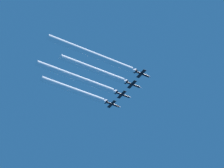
% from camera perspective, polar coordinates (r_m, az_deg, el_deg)
% --- Properties ---
extents(jet_far_left, '(8.91, 12.98, 3.12)m').
position_cam_1_polar(jet_far_left, '(404.02, 0.07, -1.95)').
color(jet_far_left, black).
extents(jet_inner_left, '(8.91, 12.98, 3.12)m').
position_cam_1_polar(jet_inner_left, '(396.86, 1.04, -1.04)').
color(jet_inner_left, black).
extents(jet_center, '(8.91, 12.98, 3.12)m').
position_cam_1_polar(jet_center, '(387.78, 2.02, -0.07)').
color(jet_center, black).
extents(jet_inner_right, '(8.91, 12.98, 3.12)m').
position_cam_1_polar(jet_inner_right, '(380.05, 2.90, 0.94)').
color(jet_inner_right, black).
extents(smoke_trail_far_left, '(3.74, 47.22, 3.74)m').
position_cam_1_polar(smoke_trail_far_left, '(392.89, -3.63, -0.62)').
color(smoke_trail_far_left, white).
extents(smoke_trail_inner_left, '(3.74, 56.84, 3.74)m').
position_cam_1_polar(smoke_trail_inner_left, '(383.79, -3.34, 0.57)').
color(smoke_trail_inner_left, white).
extents(smoke_trail_center, '(3.74, 46.70, 3.74)m').
position_cam_1_polar(smoke_trail_center, '(376.22, -1.75, 1.36)').
color(smoke_trail_center, white).
extents(smoke_trail_inner_right, '(3.74, 60.56, 3.74)m').
position_cam_1_polar(smoke_trail_inner_right, '(365.80, -1.86, 2.81)').
color(smoke_trail_inner_right, white).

